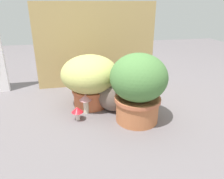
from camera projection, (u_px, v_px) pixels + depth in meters
name	position (u px, v px, depth m)	size (l,w,h in m)	color
ground_plane	(100.00, 112.00, 1.62)	(6.00, 6.00, 0.00)	slate
cardboard_backdrop	(97.00, 46.00, 2.02)	(1.13, 0.03, 0.78)	tan
grass_planter	(90.00, 78.00, 1.64)	(0.44, 0.44, 0.41)	#BF623E
leafy_planter	(138.00, 86.00, 1.42)	(0.38, 0.38, 0.48)	#BD6C42
cat	(113.00, 96.00, 1.60)	(0.31, 0.35, 0.32)	#66564D
mushroom_ornament_red	(77.00, 111.00, 1.49)	(0.08, 0.08, 0.10)	silver
mushroom_ornament_pink	(86.00, 100.00, 1.57)	(0.09, 0.09, 0.16)	beige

